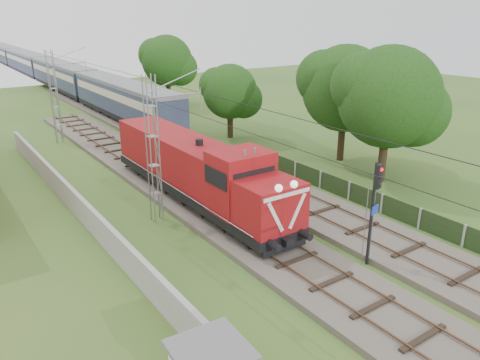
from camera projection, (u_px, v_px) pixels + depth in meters
ground at (359, 306)px, 18.41m from camera, size 140.00×140.00×0.00m
track_main at (254, 236)px, 23.77m from camera, size 4.20×70.00×0.45m
track_side at (207, 158)px, 36.51m from camera, size 4.20×80.00×0.45m
catenary at (154, 150)px, 24.75m from camera, size 3.31×70.00×8.00m
boundary_wall at (94, 223)px, 23.96m from camera, size 0.25×40.00×1.50m
fence at (420, 219)px, 24.82m from camera, size 0.12×32.00×1.20m
locomotive at (196, 169)px, 27.56m from camera, size 2.95×16.83×4.27m
coach_rake at (27, 61)px, 84.77m from camera, size 3.10×115.91×3.58m
signal_post at (375, 197)px, 20.31m from camera, size 0.54×0.42×4.90m
tree_a at (390, 98)px, 30.35m from camera, size 7.00×6.67×9.08m
tree_b at (346, 89)px, 34.93m from camera, size 6.79×6.47×8.81m
tree_c at (231, 92)px, 41.98m from camera, size 5.16×4.91×6.69m
tree_d at (168, 61)px, 57.37m from camera, size 6.52×6.21×8.45m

